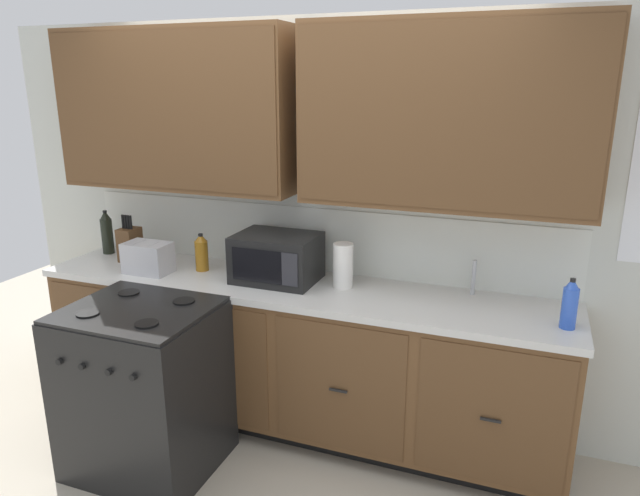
# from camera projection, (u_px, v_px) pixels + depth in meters

# --- Properties ---
(ground_plane) EXTENTS (8.00, 8.00, 0.00)m
(ground_plane) POSITION_uv_depth(u_px,v_px,m) (275.00, 452.00, 3.35)
(ground_plane) COLOR #B2A893
(wall_unit) EXTENTS (4.34, 0.40, 2.44)m
(wall_unit) POSITION_uv_depth(u_px,v_px,m) (305.00, 155.00, 3.33)
(wall_unit) COLOR silver
(wall_unit) RESTS_ON ground_plane
(counter_run) EXTENTS (3.17, 0.64, 0.94)m
(counter_run) POSITION_uv_depth(u_px,v_px,m) (294.00, 355.00, 3.48)
(counter_run) COLOR black
(counter_run) RESTS_ON ground_plane
(stove_range) EXTENTS (0.76, 0.68, 0.95)m
(stove_range) POSITION_uv_depth(u_px,v_px,m) (145.00, 388.00, 3.13)
(stove_range) COLOR black
(stove_range) RESTS_ON ground_plane
(microwave) EXTENTS (0.48, 0.37, 0.28)m
(microwave) POSITION_uv_depth(u_px,v_px,m) (277.00, 258.00, 3.40)
(microwave) COLOR black
(microwave) RESTS_ON counter_run
(toaster) EXTENTS (0.28, 0.18, 0.19)m
(toaster) POSITION_uv_depth(u_px,v_px,m) (148.00, 258.00, 3.55)
(toaster) COLOR #B7B7BC
(toaster) RESTS_ON counter_run
(knife_block) EXTENTS (0.11, 0.14, 0.31)m
(knife_block) POSITION_uv_depth(u_px,v_px,m) (130.00, 244.00, 3.78)
(knife_block) COLOR #52361E
(knife_block) RESTS_ON counter_run
(sink_faucet) EXTENTS (0.02, 0.02, 0.20)m
(sink_faucet) POSITION_uv_depth(u_px,v_px,m) (474.00, 277.00, 3.18)
(sink_faucet) COLOR #B2B5BA
(sink_faucet) RESTS_ON counter_run
(paper_towel_roll) EXTENTS (0.12, 0.12, 0.26)m
(paper_towel_roll) POSITION_uv_depth(u_px,v_px,m) (343.00, 265.00, 3.29)
(paper_towel_roll) COLOR white
(paper_towel_roll) RESTS_ON counter_run
(bottle_amber) EXTENTS (0.08, 0.08, 0.24)m
(bottle_amber) POSITION_uv_depth(u_px,v_px,m) (202.00, 253.00, 3.58)
(bottle_amber) COLOR #9E6619
(bottle_amber) RESTS_ON counter_run
(bottle_blue) EXTENTS (0.07, 0.07, 0.25)m
(bottle_blue) POSITION_uv_depth(u_px,v_px,m) (570.00, 304.00, 2.74)
(bottle_blue) COLOR blue
(bottle_blue) RESTS_ON counter_run
(bottle_dark) EXTENTS (0.08, 0.08, 0.30)m
(bottle_dark) POSITION_uv_depth(u_px,v_px,m) (107.00, 232.00, 3.94)
(bottle_dark) COLOR black
(bottle_dark) RESTS_ON counter_run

